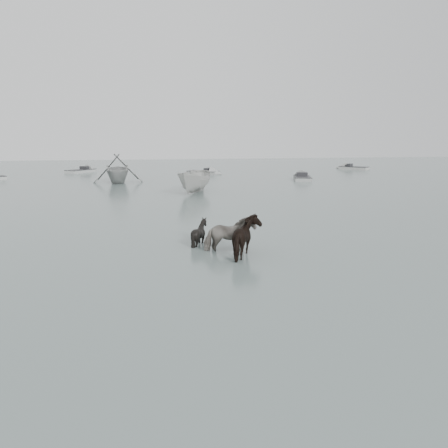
{
  "coord_description": "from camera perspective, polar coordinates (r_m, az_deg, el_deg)",
  "views": [
    {
      "loc": [
        -2.81,
        -16.49,
        4.37
      ],
      "look_at": [
        0.27,
        0.0,
        1.0
      ],
      "focal_mm": 35.0,
      "sensor_mm": 36.0,
      "label": 1
    }
  ],
  "objects": [
    {
      "name": "ground",
      "position": [
        17.29,
        -0.9,
        -3.28
      ],
      "size": [
        140.0,
        140.0,
        0.0
      ],
      "primitive_type": "plane",
      "color": "#4C5A57",
      "rests_on": "ground"
    },
    {
      "name": "skiff_mid",
      "position": [
        51.94,
        -2.76,
        6.94
      ],
      "size": [
        5.01,
        4.15,
        0.75
      ],
      "primitive_type": null,
      "rotation": [
        0.0,
        0.0,
        -0.6
      ],
      "color": "gray",
      "rests_on": "ground"
    },
    {
      "name": "pony_pinto",
      "position": [
        16.94,
        0.71,
        -0.72
      ],
      "size": [
        2.06,
        1.16,
        1.65
      ],
      "primitive_type": "imported",
      "rotation": [
        0.0,
        0.0,
        1.72
      ],
      "color": "black",
      "rests_on": "ground"
    },
    {
      "name": "pony_dark",
      "position": [
        16.11,
        3.21,
        -1.31
      ],
      "size": [
        1.43,
        1.68,
        1.69
      ],
      "primitive_type": "imported",
      "rotation": [
        0.0,
        0.0,
        1.57
      ],
      "color": "black",
      "rests_on": "ground"
    },
    {
      "name": "pony_black",
      "position": [
        18.0,
        -3.25,
        -0.52
      ],
      "size": [
        1.51,
        1.43,
        1.34
      ],
      "primitive_type": "imported",
      "rotation": [
        0.0,
        0.0,
        1.92
      ],
      "color": "black",
      "rests_on": "ground"
    },
    {
      "name": "boat_small",
      "position": [
        34.57,
        -3.79,
        5.71
      ],
      "size": [
        3.91,
        5.39,
        1.95
      ],
      "primitive_type": "imported",
      "rotation": [
        0.0,
        0.0,
        -0.45
      ],
      "color": "#BAB9B4",
      "rests_on": "ground"
    },
    {
      "name": "skiff_port",
      "position": [
        45.37,
        10.2,
        6.13
      ],
      "size": [
        2.96,
        5.38,
        0.75
      ],
      "primitive_type": null,
      "rotation": [
        0.0,
        0.0,
        1.29
      ],
      "color": "gray",
      "rests_on": "ground"
    },
    {
      "name": "rowboat_trail",
      "position": [
        43.28,
        -13.72,
        7.18
      ],
      "size": [
        4.98,
        5.71,
        2.92
      ],
      "primitive_type": "imported",
      "rotation": [
        0.0,
        0.0,
        3.18
      ],
      "color": "#949694",
      "rests_on": "ground"
    },
    {
      "name": "skiff_far",
      "position": [
        56.9,
        -18.22,
        6.77
      ],
      "size": [
        4.45,
        5.28,
        0.75
      ],
      "primitive_type": null,
      "rotation": [
        0.0,
        0.0,
        0.94
      ],
      "color": "#A9ABA9",
      "rests_on": "ground"
    },
    {
      "name": "skiff_star",
      "position": [
        61.99,
        16.62,
        7.2
      ],
      "size": [
        4.65,
        4.96,
        0.75
      ],
      "primitive_type": null,
      "rotation": [
        0.0,
        0.0,
        2.29
      ],
      "color": "#A7A7A2",
      "rests_on": "ground"
    }
  ]
}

